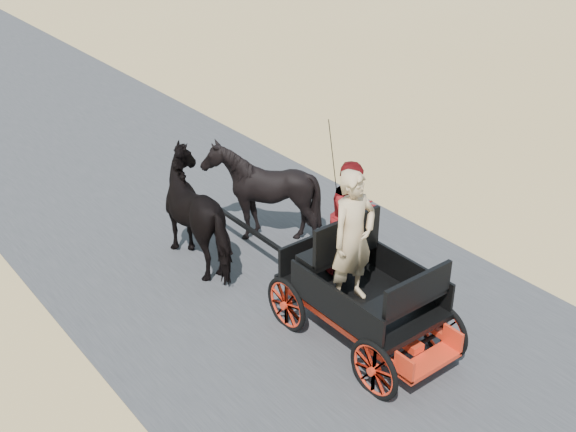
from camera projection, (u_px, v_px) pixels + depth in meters
ground at (286, 290)px, 10.73m from camera, size 140.00×140.00×0.00m
road at (286, 289)px, 10.73m from camera, size 6.00×140.00×0.01m
carriage at (363, 317)px, 9.53m from camera, size 1.30×2.40×0.72m
horse_left at (204, 212)px, 11.07m from camera, size 0.91×2.01×1.70m
horse_right at (261, 193)px, 11.67m from camera, size 1.37×1.54×1.70m
driver_man at (353, 238)px, 8.86m from camera, size 0.66×0.43×1.80m
passenger_woman at (352, 217)px, 9.56m from camera, size 0.77×0.60×1.58m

